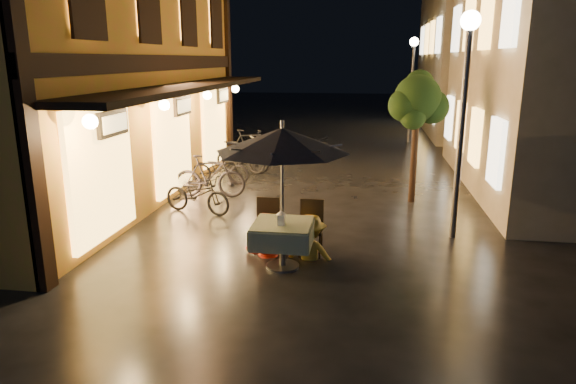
% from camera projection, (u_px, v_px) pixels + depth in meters
% --- Properties ---
extents(ground, '(90.00, 90.00, 0.00)m').
position_uv_depth(ground, '(286.00, 267.00, 8.61)').
color(ground, black).
rests_on(ground, ground).
extents(west_building, '(5.90, 11.40, 7.40)m').
position_uv_depth(west_building, '(77.00, 45.00, 12.35)').
color(west_building, orange).
rests_on(west_building, ground).
extents(east_building_far, '(7.30, 10.30, 7.30)m').
position_uv_depth(east_building_far, '(505.00, 53.00, 23.80)').
color(east_building_far, beige).
rests_on(east_building_far, ground).
extents(street_tree, '(1.43, 1.20, 3.15)m').
position_uv_depth(street_tree, '(418.00, 102.00, 11.96)').
color(street_tree, black).
rests_on(street_tree, ground).
extents(streetlamp_near, '(0.36, 0.36, 4.23)m').
position_uv_depth(streetlamp_near, '(465.00, 86.00, 9.35)').
color(streetlamp_near, '#59595E').
rests_on(streetlamp_near, ground).
extents(streetlamp_far, '(0.36, 0.36, 4.23)m').
position_uv_depth(streetlamp_far, '(412.00, 71.00, 20.82)').
color(streetlamp_far, '#59595E').
rests_on(streetlamp_far, ground).
extents(cafe_table, '(0.99, 0.99, 0.78)m').
position_uv_depth(cafe_table, '(282.00, 234.00, 8.48)').
color(cafe_table, '#59595E').
rests_on(cafe_table, ground).
extents(patio_umbrella, '(2.16, 2.16, 2.46)m').
position_uv_depth(patio_umbrella, '(282.00, 140.00, 8.08)').
color(patio_umbrella, '#59595E').
rests_on(patio_umbrella, ground).
extents(cafe_chair_left, '(0.42, 0.42, 0.97)m').
position_uv_depth(cafe_chair_left, '(267.00, 222.00, 9.25)').
color(cafe_chair_left, black).
rests_on(cafe_chair_left, ground).
extents(cafe_chair_right, '(0.42, 0.42, 0.97)m').
position_uv_depth(cafe_chair_right, '(311.00, 224.00, 9.14)').
color(cafe_chair_right, black).
rests_on(cafe_chair_right, ground).
extents(table_lantern, '(0.16, 0.16, 0.25)m').
position_uv_depth(table_lantern, '(281.00, 217.00, 8.28)').
color(table_lantern, white).
rests_on(table_lantern, cafe_table).
extents(person_orange, '(0.82, 0.70, 1.48)m').
position_uv_depth(person_orange, '(265.00, 214.00, 9.05)').
color(person_orange, red).
rests_on(person_orange, ground).
extents(person_yellow, '(1.00, 0.60, 1.51)m').
position_uv_depth(person_yellow, '(311.00, 216.00, 8.86)').
color(person_yellow, gold).
rests_on(person_yellow, ground).
extents(bicycle_0, '(1.76, 1.00, 0.87)m').
position_uv_depth(bicycle_0, '(197.00, 194.00, 11.54)').
color(bicycle_0, black).
rests_on(bicycle_0, ground).
extents(bicycle_1, '(1.84, 0.68, 1.08)m').
position_uv_depth(bicycle_1, '(210.00, 176.00, 12.84)').
color(bicycle_1, black).
rests_on(bicycle_1, ground).
extents(bicycle_2, '(1.64, 0.59, 0.86)m').
position_uv_depth(bicycle_2, '(220.00, 168.00, 14.30)').
color(bicycle_2, black).
rests_on(bicycle_2, ground).
extents(bicycle_3, '(1.61, 0.90, 0.93)m').
position_uv_depth(bicycle_3, '(243.00, 158.00, 15.64)').
color(bicycle_3, black).
rests_on(bicycle_3, ground).
extents(bicycle_4, '(1.93, 1.07, 0.96)m').
position_uv_depth(bicycle_4, '(243.00, 156.00, 15.77)').
color(bicycle_4, black).
rests_on(bicycle_4, ground).
extents(bicycle_5, '(1.86, 1.09, 1.08)m').
position_uv_depth(bicycle_5, '(249.00, 145.00, 17.50)').
color(bicycle_5, black).
rests_on(bicycle_5, ground).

